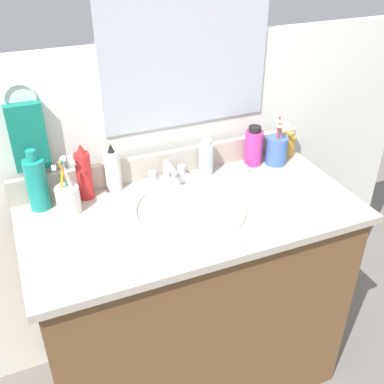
% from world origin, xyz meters
% --- Properties ---
extents(ground_plane, '(6.00, 6.00, 0.00)m').
position_xyz_m(ground_plane, '(0.00, 0.00, 0.00)').
color(ground_plane, '#66605B').
extents(vanity_cabinet, '(1.05, 0.49, 0.80)m').
position_xyz_m(vanity_cabinet, '(0.00, 0.00, 0.40)').
color(vanity_cabinet, brown).
rests_on(vanity_cabinet, ground_plane).
extents(countertop, '(1.09, 0.53, 0.03)m').
position_xyz_m(countertop, '(0.00, 0.00, 0.82)').
color(countertop, '#B2A899').
rests_on(countertop, vanity_cabinet).
extents(backsplash, '(1.09, 0.02, 0.09)m').
position_xyz_m(backsplash, '(0.00, 0.25, 0.88)').
color(backsplash, '#B2A899').
rests_on(backsplash, countertop).
extents(back_wall, '(2.19, 0.04, 1.30)m').
position_xyz_m(back_wall, '(0.00, 0.32, 0.65)').
color(back_wall, silver).
rests_on(back_wall, ground_plane).
extents(mirror_panel, '(0.60, 0.01, 0.56)m').
position_xyz_m(mirror_panel, '(0.10, 0.29, 1.28)').
color(mirror_panel, '#B2BCC6').
extents(towel_ring, '(0.10, 0.01, 0.10)m').
position_xyz_m(towel_ring, '(-0.44, 0.29, 1.17)').
color(towel_ring, silver).
extents(hand_towel, '(0.11, 0.04, 0.22)m').
position_xyz_m(hand_towel, '(-0.44, 0.28, 1.05)').
color(hand_towel, '#147260').
extents(sink_basin, '(0.38, 0.38, 0.11)m').
position_xyz_m(sink_basin, '(-0.01, 0.01, 0.80)').
color(sink_basin, white).
rests_on(sink_basin, countertop).
extents(faucet, '(0.16, 0.10, 0.08)m').
position_xyz_m(faucet, '(-0.01, 0.21, 0.86)').
color(faucet, silver).
rests_on(faucet, countertop).
extents(bottle_lotion_white, '(0.05, 0.05, 0.17)m').
position_xyz_m(bottle_lotion_white, '(-0.20, 0.23, 0.91)').
color(bottle_lotion_white, white).
rests_on(bottle_lotion_white, countertop).
extents(bottle_spray_red, '(0.05, 0.05, 0.20)m').
position_xyz_m(bottle_spray_red, '(-0.30, 0.21, 0.92)').
color(bottle_spray_red, red).
rests_on(bottle_spray_red, countertop).
extents(bottle_mouthwash_teal, '(0.07, 0.07, 0.21)m').
position_xyz_m(bottle_mouthwash_teal, '(-0.45, 0.21, 0.92)').
color(bottle_mouthwash_teal, teal).
rests_on(bottle_mouthwash_teal, countertop).
extents(bottle_soap_pink, '(0.07, 0.07, 0.15)m').
position_xyz_m(bottle_soap_pink, '(0.33, 0.20, 0.90)').
color(bottle_soap_pink, '#D8338C').
rests_on(bottle_soap_pink, countertop).
extents(bottle_gel_clear, '(0.05, 0.05, 0.14)m').
position_xyz_m(bottle_gel_clear, '(0.14, 0.21, 0.89)').
color(bottle_gel_clear, silver).
rests_on(bottle_gel_clear, countertop).
extents(bottle_oil_amber, '(0.05, 0.05, 0.10)m').
position_xyz_m(bottle_oil_amber, '(0.50, 0.22, 0.87)').
color(bottle_oil_amber, gold).
rests_on(bottle_oil_amber, countertop).
extents(cup_blue_plastic, '(0.08, 0.08, 0.19)m').
position_xyz_m(cup_blue_plastic, '(0.42, 0.17, 0.89)').
color(cup_blue_plastic, '#3F66B7').
rests_on(cup_blue_plastic, countertop).
extents(cup_white_ceramic, '(0.08, 0.08, 0.19)m').
position_xyz_m(cup_white_ceramic, '(-0.37, 0.15, 0.88)').
color(cup_white_ceramic, white).
rests_on(cup_white_ceramic, countertop).
extents(soap_bar, '(0.06, 0.04, 0.02)m').
position_xyz_m(soap_bar, '(0.25, 0.16, 0.84)').
color(soap_bar, white).
rests_on(soap_bar, countertop).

